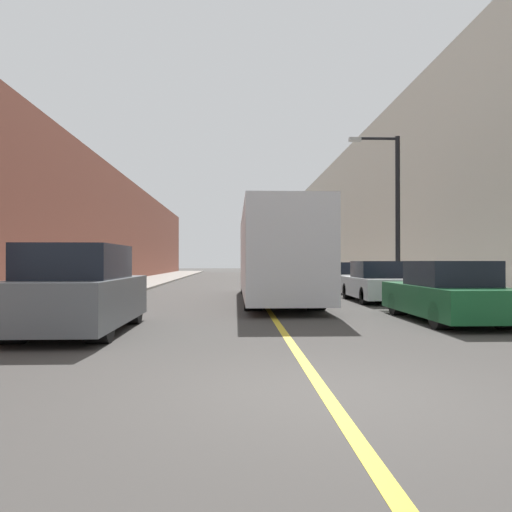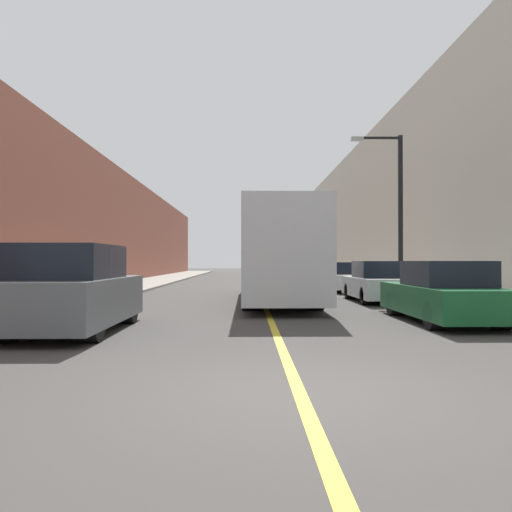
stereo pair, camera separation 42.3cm
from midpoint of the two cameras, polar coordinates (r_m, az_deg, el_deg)
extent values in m
plane|color=#3F3D3A|center=(5.80, 7.29, -15.59)|extent=(200.00, 200.00, 0.00)
cube|color=gray|center=(36.16, -11.40, -2.87)|extent=(3.54, 72.00, 0.12)
cube|color=gray|center=(36.49, 11.86, -2.85)|extent=(3.54, 72.00, 0.12)
cube|color=brown|center=(37.08, -17.14, 3.11)|extent=(4.00, 72.00, 7.76)
cube|color=#B7B2A3|center=(37.73, 17.46, 6.10)|extent=(4.00, 72.00, 11.76)
cube|color=gold|center=(35.58, 0.28, -3.01)|extent=(0.16, 72.00, 0.01)
cube|color=silver|center=(19.06, 2.87, 0.31)|extent=(2.48, 12.31, 3.04)
cube|color=black|center=(12.98, 4.71, 3.10)|extent=(2.11, 0.04, 1.37)
cylinder|color=black|center=(15.24, 0.22, -4.47)|extent=(0.55, 0.94, 0.94)
cylinder|color=black|center=(15.40, 7.45, -4.42)|extent=(0.55, 0.94, 0.94)
cylinder|color=black|center=(22.86, -0.20, -3.18)|extent=(0.55, 0.94, 0.94)
cylinder|color=black|center=(22.97, 4.64, -3.16)|extent=(0.55, 0.94, 0.94)
cube|color=#51565B|center=(11.21, -19.14, -4.80)|extent=(1.98, 4.51, 0.94)
cube|color=black|center=(10.97, -19.49, -0.61)|extent=(1.75, 2.48, 0.70)
cube|color=black|center=(9.12, -23.50, -4.73)|extent=(1.69, 0.04, 0.42)
cylinder|color=black|center=(10.23, -25.77, -7.05)|extent=(0.44, 0.68, 0.68)
cylinder|color=black|center=(9.69, -17.35, -7.45)|extent=(0.44, 0.68, 0.68)
cylinder|color=black|center=(12.81, -20.49, -5.76)|extent=(0.44, 0.68, 0.68)
cylinder|color=black|center=(12.38, -13.69, -5.96)|extent=(0.44, 0.68, 0.68)
cube|color=#145128|center=(13.28, 21.41, -4.69)|extent=(1.84, 4.71, 0.71)
cube|color=black|center=(13.03, 21.79, -1.86)|extent=(1.62, 2.12, 0.61)
cube|color=black|center=(11.16, 25.98, -4.82)|extent=(1.56, 0.04, 0.32)
cylinder|color=black|center=(11.68, 20.90, -6.41)|extent=(0.40, 0.62, 0.62)
cylinder|color=black|center=(12.28, 27.14, -6.09)|extent=(0.40, 0.62, 0.62)
cylinder|color=black|center=(14.42, 16.54, -5.31)|extent=(0.40, 0.62, 0.62)
cylinder|color=black|center=(14.91, 21.81, -5.13)|extent=(0.40, 0.62, 0.62)
cube|color=silver|center=(19.09, 14.43, -3.46)|extent=(1.89, 4.40, 0.71)
cube|color=black|center=(18.85, 14.60, -1.49)|extent=(1.67, 1.98, 0.61)
cube|color=black|center=(17.00, 16.38, -3.38)|extent=(1.61, 0.04, 0.32)
cylinder|color=black|center=(17.60, 13.29, -4.46)|extent=(0.42, 0.62, 0.62)
cylinder|color=black|center=(18.02, 17.87, -4.36)|extent=(0.42, 0.62, 0.62)
cylinder|color=black|center=(20.25, 11.38, -3.96)|extent=(0.42, 0.62, 0.62)
cylinder|color=black|center=(20.61, 15.40, -3.89)|extent=(0.42, 0.62, 0.62)
cube|color=silver|center=(25.11, 10.86, -2.81)|extent=(1.77, 4.47, 0.68)
cube|color=black|center=(24.87, 10.96, -1.38)|extent=(1.56, 2.01, 0.58)
cube|color=black|center=(22.95, 11.99, -2.72)|extent=(1.51, 0.04, 0.31)
cylinder|color=black|center=(23.62, 9.91, -3.48)|extent=(0.39, 0.62, 0.62)
cylinder|color=black|center=(23.92, 13.17, -3.43)|extent=(0.39, 0.62, 0.62)
cylinder|color=black|center=(26.35, 8.77, -3.18)|extent=(0.39, 0.62, 0.62)
cylinder|color=black|center=(26.62, 11.71, -3.15)|extent=(0.39, 0.62, 0.62)
cylinder|color=black|center=(21.89, 16.72, 4.54)|extent=(0.20, 0.20, 6.67)
cylinder|color=black|center=(22.16, 14.40, 12.95)|extent=(1.82, 0.12, 0.12)
cube|color=#999993|center=(21.93, 12.04, 12.96)|extent=(0.50, 0.24, 0.16)
camera|label=1|loc=(0.21, -89.32, -0.01)|focal=35.00mm
camera|label=2|loc=(0.21, 90.68, 0.01)|focal=35.00mm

